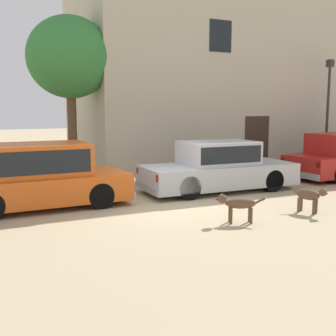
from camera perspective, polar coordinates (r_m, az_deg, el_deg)
ground_plane at (r=10.60m, az=-0.40°, el=-5.02°), size 80.00×80.00×0.00m
parked_sedan_nearest at (r=10.68m, az=-17.13°, el=-0.85°), size 4.31×1.89×1.57m
parked_sedan_second at (r=12.35m, az=6.90°, el=0.21°), size 4.73×1.83×1.46m
apartment_block at (r=20.32m, az=12.84°, el=11.47°), size 17.03×6.01×7.28m
stray_dog_spotted at (r=9.00m, az=9.37°, el=-4.80°), size 1.01×0.50×0.66m
stray_dog_tan at (r=10.26m, az=18.78°, el=-3.57°), size 0.41×0.89×0.64m
street_lamp at (r=17.63m, az=20.92°, el=8.51°), size 0.22×0.22×4.24m
acacia_tree_left at (r=14.35m, az=-13.16°, el=14.31°), size 2.77×2.50×5.35m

